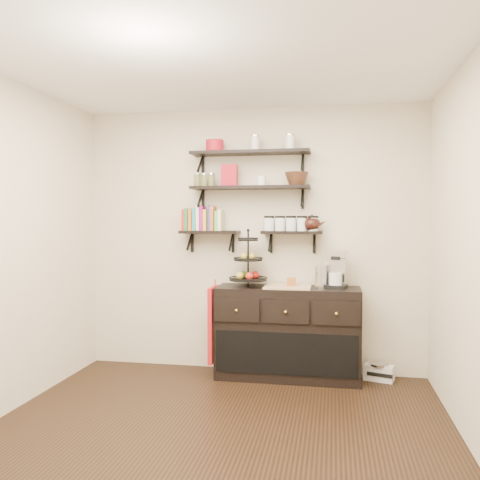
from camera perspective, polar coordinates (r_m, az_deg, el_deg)
name	(u,v)px	position (r m, az deg, el deg)	size (l,w,h in m)	color
floor	(213,440)	(3.87, -3.04, -21.56)	(3.50, 3.50, 0.00)	black
ceiling	(212,54)	(3.71, -3.14, 20.11)	(3.50, 3.50, 0.02)	white
back_wall	(252,240)	(5.26, 1.38, -0.01)	(3.50, 0.02, 2.70)	beige
shelf_top	(250,153)	(5.17, 1.16, 9.74)	(1.20, 0.27, 0.23)	black
shelf_mid	(250,188)	(5.13, 1.15, 5.87)	(1.20, 0.27, 0.23)	black
shelf_low_left	(210,233)	(5.22, -3.38, 0.82)	(0.60, 0.25, 0.23)	black
shelf_low_right	(292,233)	(5.09, 5.85, 0.77)	(0.60, 0.25, 0.23)	black
cookbooks	(204,219)	(5.23, -4.10, 2.33)	(0.40, 0.15, 0.26)	red
glass_canisters	(291,224)	(5.08, 5.74, 1.76)	(0.54, 0.10, 0.13)	silver
sideboard	(288,332)	(5.09, 5.39, -10.29)	(1.40, 0.50, 0.92)	black
fruit_stand	(249,267)	(5.05, 0.97, -3.08)	(0.37, 0.37, 0.55)	black
candle	(291,282)	(5.01, 5.80, -4.67)	(0.08, 0.08, 0.08)	#945322
coffee_maker	(335,270)	(5.00, 10.67, -3.34)	(0.24, 0.24, 0.37)	black
thermal_carafe	(321,277)	(4.96, 9.05, -4.12)	(0.11, 0.11, 0.22)	silver
apron	(213,324)	(5.10, -3.02, -9.40)	(0.04, 0.32, 0.74)	#A81218
radio	(379,372)	(5.27, 15.33, -14.09)	(0.31, 0.23, 0.17)	silver
recipe_box	(229,175)	(5.18, -1.21, 7.26)	(0.16, 0.06, 0.22)	#A51222
walnut_bowl	(297,179)	(5.08, 6.38, 6.83)	(0.24, 0.24, 0.13)	black
ramekins	(262,181)	(5.12, 2.44, 6.62)	(0.09, 0.09, 0.10)	white
teapot	(312,223)	(5.07, 8.07, 1.94)	(0.22, 0.16, 0.16)	black
red_pot	(215,146)	(5.24, -2.84, 10.50)	(0.18, 0.18, 0.12)	#A51222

